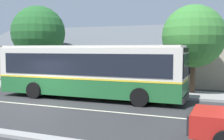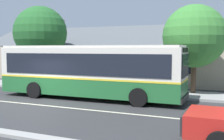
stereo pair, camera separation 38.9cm
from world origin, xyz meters
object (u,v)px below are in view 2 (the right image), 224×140
object	(u,v)px
transit_bus	(89,70)
bench_by_building	(15,79)
street_tree_primary	(196,38)
street_tree_secondary	(40,33)

from	to	relation	value
transit_bus	bench_by_building	distance (m)	8.63
bench_by_building	street_tree_primary	xyz separation A→B (m)	(13.93, 1.39, 3.17)
transit_bus	street_tree_primary	world-z (taller)	street_tree_primary
bench_by_building	street_tree_primary	world-z (taller)	street_tree_primary
street_tree_primary	street_tree_secondary	bearing A→B (deg)	178.06
bench_by_building	street_tree_primary	size ratio (longest dim) A/B	0.30
street_tree_primary	bench_by_building	bearing A→B (deg)	-174.30
street_tree_primary	street_tree_secondary	size ratio (longest dim) A/B	0.89
transit_bus	street_tree_secondary	world-z (taller)	street_tree_secondary
transit_bus	street_tree_primary	distance (m)	7.22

